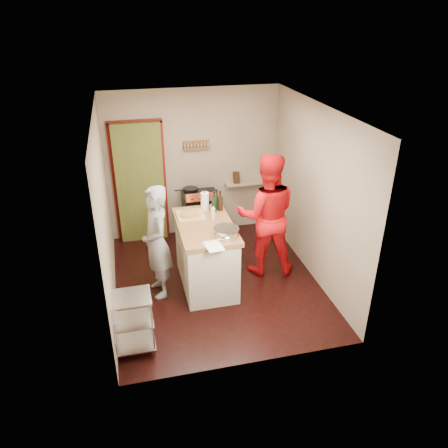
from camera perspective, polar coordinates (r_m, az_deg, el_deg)
The scene contains 10 objects.
floor at distance 6.74m, azimuth -1.04°, elevation -7.51°, with size 3.50×3.50×0.00m, color black.
back_wall at distance 7.71m, azimuth -8.70°, elevation 6.28°, with size 3.00×0.44×2.60m.
left_wall at distance 5.99m, azimuth -15.29°, elevation 1.17°, with size 0.04×3.50×2.60m, color gray.
right_wall at distance 6.56m, azimuth 11.80°, elevation 3.84°, with size 0.04×3.50×2.60m, color gray.
ceiling at distance 5.69m, azimuth -1.26°, elevation 14.77°, with size 3.00×3.50×0.02m, color white.
stove at distance 7.73m, azimuth -3.02°, elevation 1.11°, with size 0.60×0.63×1.00m.
wire_shelving at distance 5.41m, azimuth -11.85°, elevation -12.27°, with size 0.48×0.40×0.80m.
island at distance 6.43m, azimuth -2.36°, elevation -3.82°, with size 0.78×1.47×1.31m.
person_stripe at distance 6.15m, azimuth -8.79°, elevation -2.40°, with size 0.61×0.40×1.66m, color silver.
person_red at distance 6.59m, azimuth 5.54°, elevation 1.18°, with size 0.93×0.73×1.92m, color red.
Camera 1 is at (-1.18, -5.44, 3.79)m, focal length 35.00 mm.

